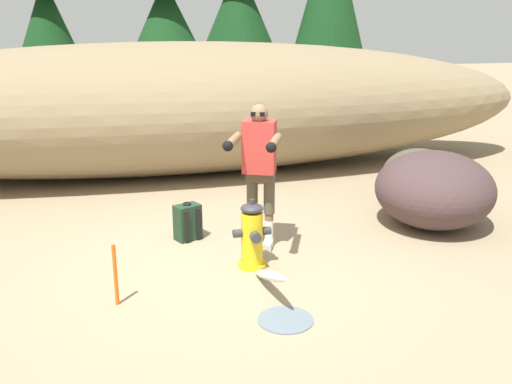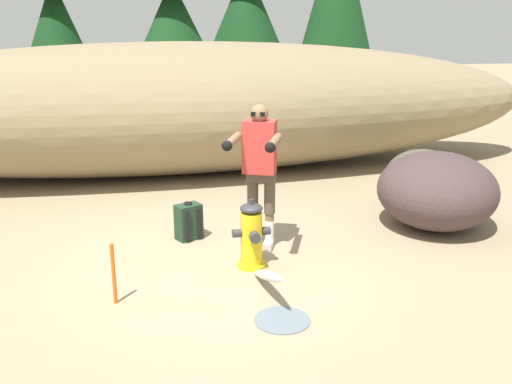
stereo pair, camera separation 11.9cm
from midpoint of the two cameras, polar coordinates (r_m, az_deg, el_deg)
name	(u,v)px [view 1 (the left image)]	position (r m, az deg, el deg)	size (l,w,h in m)	color
ground_plane	(226,264)	(6.33, -3.60, -7.23)	(56.00, 56.00, 0.04)	#998466
dirt_embankment	(176,108)	(10.05, -8.41, 8.39)	(13.41, 3.20, 2.26)	#897556
fire_hydrant	(252,236)	(6.07, -0.96, -4.49)	(0.41, 0.36, 0.77)	gold
hydrant_water_jet	(273,284)	(5.44, 1.06, -9.32)	(0.50, 1.32, 0.49)	silver
utility_worker	(259,160)	(6.34, -0.19, 3.29)	(0.76, 1.04, 1.70)	beige
spare_backpack	(187,222)	(6.94, -7.44, -3.06)	(0.36, 0.35, 0.47)	#1E3823
boulder_large	(434,189)	(7.62, 17.14, 0.28)	(1.64, 1.51, 0.98)	#473335
boulder_mid	(419,175)	(8.65, 15.74, 1.64)	(1.08, 1.05, 0.79)	#4A4637
pine_tree_left	(46,10)	(16.24, -20.70, 16.87)	(2.02, 2.02, 5.46)	#47331E
pine_tree_center	(165,8)	(14.42, -9.40, 17.85)	(2.13, 2.13, 5.02)	#47331E
survey_stake	(115,275)	(5.46, -14.63, -8.13)	(0.04, 0.04, 0.60)	#E55914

